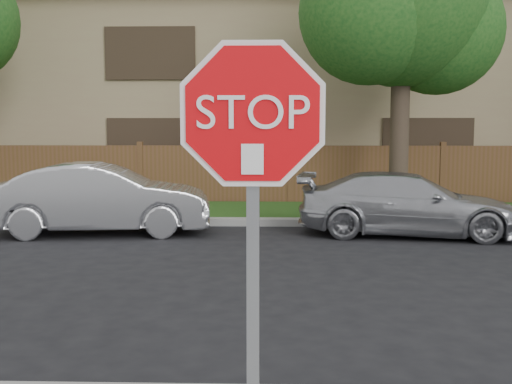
{
  "coord_description": "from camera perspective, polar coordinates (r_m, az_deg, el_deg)",
  "views": [
    {
      "loc": [
        -0.46,
        -4.46,
        2.09
      ],
      "look_at": [
        -0.56,
        -0.9,
        1.7
      ],
      "focal_mm": 42.0,
      "sensor_mm": 36.0,
      "label": 1
    }
  ],
  "objects": [
    {
      "name": "grass_strip",
      "position": [
        14.41,
        3.44,
        -1.9
      ],
      "size": [
        70.0,
        3.0,
        0.12
      ],
      "primitive_type": "cube",
      "color": "#1E4714",
      "rests_on": "ground"
    },
    {
      "name": "apartment_building",
      "position": [
        21.51,
        2.9,
        10.04
      ],
      "size": [
        35.2,
        9.2,
        7.2
      ],
      "color": "#9D8561",
      "rests_on": "ground"
    },
    {
      "name": "sedan_left",
      "position": [
        12.07,
        -14.48,
        -0.62
      ],
      "size": [
        4.34,
        1.92,
        1.39
      ],
      "primitive_type": "imported",
      "rotation": [
        0.0,
        0.0,
        1.68
      ],
      "color": "#BCBCC1",
      "rests_on": "ground"
    },
    {
      "name": "tree_mid",
      "position": [
        14.6,
        13.98,
        17.03
      ],
      "size": [
        4.8,
        3.9,
        7.35
      ],
      "color": "#382B21",
      "rests_on": "ground"
    },
    {
      "name": "sedan_right",
      "position": [
        11.93,
        14.21,
        -1.11
      ],
      "size": [
        4.38,
        2.26,
        1.21
      ],
      "primitive_type": "imported",
      "rotation": [
        0.0,
        0.0,
        1.43
      ],
      "color": "#AFB1B7",
      "rests_on": "ground"
    },
    {
      "name": "stop_sign",
      "position": [
        2.99,
        -0.32,
        1.27
      ],
      "size": [
        1.01,
        0.13,
        2.55
      ],
      "color": "gray",
      "rests_on": "sidewalk_near"
    },
    {
      "name": "far_curb",
      "position": [
        12.77,
        3.67,
        -2.87
      ],
      "size": [
        70.0,
        0.3,
        0.15
      ],
      "primitive_type": "cube",
      "color": "gray",
      "rests_on": "ground"
    },
    {
      "name": "fence",
      "position": [
        15.91,
        3.28,
        1.56
      ],
      "size": [
        70.0,
        0.12,
        1.6
      ],
      "primitive_type": "cube",
      "color": "brown",
      "rests_on": "ground"
    }
  ]
}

